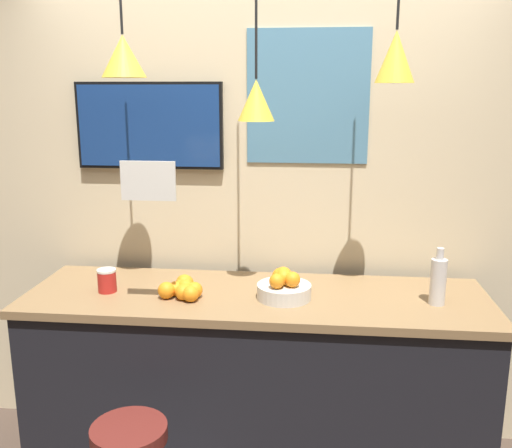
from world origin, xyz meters
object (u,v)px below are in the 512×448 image
fruit_bowl (284,287)px  mounted_tv (149,126)px  juice_bottle (438,281)px  spread_jar (107,280)px

fruit_bowl → mounted_tv: 1.14m
juice_bottle → mounted_tv: size_ratio=0.34×
spread_jar → mounted_tv: (0.11, 0.45, 0.72)m
spread_jar → mounted_tv: mounted_tv is taller
mounted_tv → spread_jar: bearing=-104.4°
fruit_bowl → juice_bottle: size_ratio=0.96×
mounted_tv → fruit_bowl: bearing=-30.8°
fruit_bowl → mounted_tv: mounted_tv is taller
fruit_bowl → juice_bottle: (0.71, 0.00, 0.05)m
juice_bottle → mounted_tv: 1.67m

